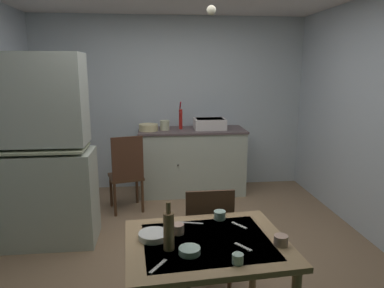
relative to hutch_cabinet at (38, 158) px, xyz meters
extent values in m
plane|color=#876A4F|center=(1.42, -0.43, -0.90)|extent=(5.21, 5.21, 0.00)
cube|color=silver|center=(1.42, 1.72, 0.35)|extent=(4.04, 0.10, 2.52)
cube|color=#AFB7A8|center=(0.00, 0.00, -0.42)|extent=(1.06, 0.51, 0.97)
cube|color=#B0B6AC|center=(0.00, 0.00, 0.58)|extent=(0.98, 0.43, 0.89)
cube|color=#B8BF9B|center=(0.00, -0.03, 0.10)|extent=(0.96, 0.46, 0.02)
cube|color=#AFB7A8|center=(1.69, 1.35, -0.45)|extent=(1.47, 0.60, 0.90)
cube|color=#58494C|center=(1.69, 1.35, 0.01)|extent=(1.50, 0.63, 0.03)
sphere|color=#2D2823|center=(1.46, 1.04, -0.41)|extent=(0.02, 0.02, 0.02)
cube|color=silver|center=(1.94, 1.35, 0.10)|extent=(0.44, 0.34, 0.15)
cube|color=black|center=(1.94, 1.35, 0.17)|extent=(0.38, 0.28, 0.01)
cylinder|color=#B21E19|center=(1.53, 1.40, 0.17)|extent=(0.05, 0.05, 0.28)
cylinder|color=#B21E19|center=(1.53, 1.33, 0.27)|extent=(0.03, 0.12, 0.03)
cylinder|color=#B01525|center=(1.53, 1.46, 0.36)|extent=(0.02, 0.16, 0.12)
cylinder|color=beige|center=(1.07, 1.30, 0.07)|extent=(0.26, 0.26, 0.09)
cylinder|color=beige|center=(1.30, 1.34, 0.10)|extent=(0.13, 0.13, 0.14)
cube|color=tan|center=(1.47, -1.54, -0.20)|extent=(1.06, 0.87, 0.04)
cube|color=silver|center=(1.47, -1.54, -0.18)|extent=(0.83, 0.68, 0.00)
cylinder|color=tan|center=(1.01, -1.23, -0.56)|extent=(0.06, 0.06, 0.69)
cylinder|color=tan|center=(1.89, -1.17, -0.56)|extent=(0.06, 0.06, 0.69)
cube|color=#4F3421|center=(1.57, -0.84, -0.47)|extent=(0.41, 0.41, 0.03)
cube|color=#4B3223|center=(1.58, -1.02, -0.25)|extent=(0.38, 0.03, 0.42)
cylinder|color=#4F3421|center=(1.74, -0.67, -0.70)|extent=(0.04, 0.04, 0.41)
cylinder|color=#4F3421|center=(1.40, -0.67, -0.70)|extent=(0.04, 0.04, 0.41)
cylinder|color=#4F3421|center=(1.74, -1.01, -0.70)|extent=(0.04, 0.04, 0.41)
cylinder|color=#4F3421|center=(1.40, -1.01, -0.70)|extent=(0.04, 0.04, 0.41)
cube|color=#492E1B|center=(0.78, 0.79, -0.47)|extent=(0.49, 0.49, 0.03)
cube|color=#4A2C1D|center=(0.83, 0.61, -0.19)|extent=(0.37, 0.12, 0.54)
cylinder|color=#492E1B|center=(0.90, 0.99, -0.69)|extent=(0.04, 0.04, 0.42)
cylinder|color=#492E1B|center=(0.57, 0.91, -0.69)|extent=(0.04, 0.04, 0.42)
cylinder|color=#492E1B|center=(0.99, 0.66, -0.69)|extent=(0.04, 0.04, 0.42)
cylinder|color=#492E1B|center=(0.66, 0.58, -0.69)|extent=(0.04, 0.04, 0.42)
cylinder|color=#ADD1C1|center=(1.35, -1.68, -0.16)|extent=(0.13, 0.13, 0.04)
cylinder|color=white|center=(1.14, -1.47, -0.16)|extent=(0.19, 0.19, 0.04)
cylinder|color=tan|center=(1.91, -1.64, -0.15)|extent=(0.09, 0.09, 0.06)
cylinder|color=#ADD1C1|center=(1.61, -1.22, -0.15)|extent=(0.08, 0.08, 0.06)
cylinder|color=#ADD1C1|center=(1.60, -1.81, -0.15)|extent=(0.06, 0.06, 0.06)
cylinder|color=tan|center=(1.30, -1.41, -0.15)|extent=(0.09, 0.09, 0.06)
cylinder|color=olive|center=(1.23, -1.61, -0.07)|extent=(0.07, 0.07, 0.23)
cylinder|color=olive|center=(1.23, -1.61, 0.08)|extent=(0.03, 0.03, 0.07)
cube|color=silver|center=(1.39, -1.27, -0.18)|extent=(0.19, 0.06, 0.00)
cube|color=beige|center=(1.17, -1.80, -0.18)|extent=(0.10, 0.14, 0.00)
cube|color=beige|center=(1.73, -1.34, -0.18)|extent=(0.09, 0.12, 0.00)
cube|color=beige|center=(1.68, -1.64, -0.18)|extent=(0.09, 0.11, 0.00)
sphere|color=#F9EFCC|center=(1.66, -0.44, 1.36)|extent=(0.08, 0.08, 0.08)
camera|label=1|loc=(1.17, -3.53, 0.88)|focal=32.85mm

